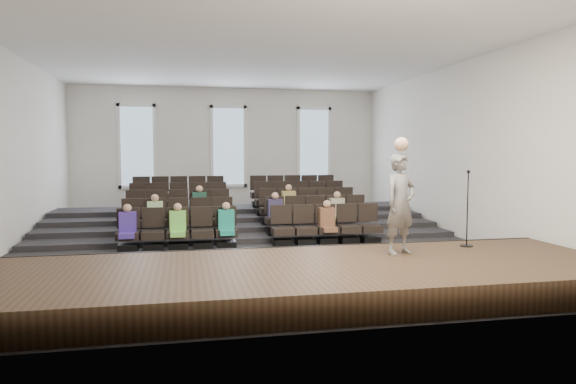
# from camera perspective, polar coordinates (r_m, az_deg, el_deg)

# --- Properties ---
(ground) EXTENTS (14.00, 14.00, 0.00)m
(ground) POSITION_cam_1_polar(r_m,az_deg,el_deg) (13.86, -4.04, -5.75)
(ground) COLOR black
(ground) RESTS_ON ground
(ceiling) EXTENTS (12.00, 14.00, 0.02)m
(ceiling) POSITION_cam_1_polar(r_m,az_deg,el_deg) (13.89, -4.16, 15.05)
(ceiling) COLOR white
(ceiling) RESTS_ON ground
(wall_back) EXTENTS (12.00, 0.04, 5.00)m
(wall_back) POSITION_cam_1_polar(r_m,az_deg,el_deg) (20.63, -6.64, 4.50)
(wall_back) COLOR white
(wall_back) RESTS_ON ground
(wall_front) EXTENTS (12.00, 0.04, 5.00)m
(wall_front) POSITION_cam_1_polar(r_m,az_deg,el_deg) (6.75, 3.69, 5.02)
(wall_front) COLOR white
(wall_front) RESTS_ON ground
(wall_left) EXTENTS (0.04, 14.00, 5.00)m
(wall_left) POSITION_cam_1_polar(r_m,az_deg,el_deg) (14.18, -29.06, 4.10)
(wall_left) COLOR white
(wall_left) RESTS_ON ground
(wall_right) EXTENTS (0.04, 14.00, 5.00)m
(wall_right) POSITION_cam_1_polar(r_m,az_deg,el_deg) (15.61, 18.44, 4.38)
(wall_right) COLOR white
(wall_right) RESTS_ON ground
(stage) EXTENTS (11.80, 3.60, 0.50)m
(stage) POSITION_cam_1_polar(r_m,az_deg,el_deg) (8.88, 0.31, -9.81)
(stage) COLOR #402C1B
(stage) RESTS_ON ground
(stage_lip) EXTENTS (11.80, 0.06, 0.52)m
(stage_lip) POSITION_cam_1_polar(r_m,az_deg,el_deg) (10.58, -1.67, -7.51)
(stage_lip) COLOR black
(stage_lip) RESTS_ON ground
(risers) EXTENTS (11.80, 4.80, 0.60)m
(risers) POSITION_cam_1_polar(r_m,az_deg,el_deg) (16.94, -5.45, -3.26)
(risers) COLOR black
(risers) RESTS_ON ground
(seating_rows) EXTENTS (6.80, 4.70, 1.67)m
(seating_rows) POSITION_cam_1_polar(r_m,az_deg,el_deg) (15.27, -4.81, -2.24)
(seating_rows) COLOR black
(seating_rows) RESTS_ON ground
(windows) EXTENTS (8.44, 0.10, 3.24)m
(windows) POSITION_cam_1_polar(r_m,az_deg,el_deg) (20.56, -6.63, 5.05)
(windows) COLOR white
(windows) RESTS_ON wall_back
(audience) EXTENTS (6.05, 2.64, 1.10)m
(audience) POSITION_cam_1_polar(r_m,az_deg,el_deg) (13.92, -5.60, -2.40)
(audience) COLOR #75D254
(audience) RESTS_ON seating_rows
(speaker) EXTENTS (0.82, 0.69, 1.92)m
(speaker) POSITION_cam_1_polar(r_m,az_deg,el_deg) (9.99, 12.39, -1.29)
(speaker) COLOR slate
(speaker) RESTS_ON stage
(mic_stand) EXTENTS (0.26, 0.26, 1.58)m
(mic_stand) POSITION_cam_1_polar(r_m,az_deg,el_deg) (11.21, 19.27, -3.35)
(mic_stand) COLOR black
(mic_stand) RESTS_ON stage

